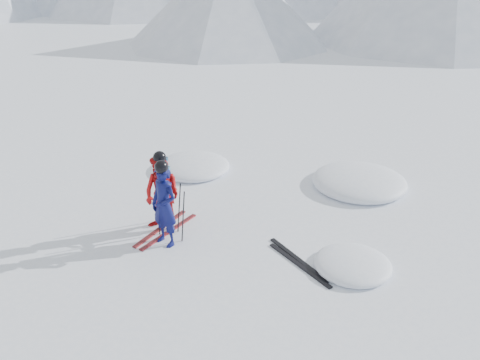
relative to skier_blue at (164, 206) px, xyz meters
The scene contains 12 objects.
ground 2.70m from the skier_blue, 18.90° to the left, with size 160.00×160.00×0.00m, color white.
skier_blue is the anchor object (origin of this frame).
skier_red 0.50m from the skier_blue, 135.73° to the left, with size 0.81×0.63×1.67m, color #B20E0F.
pole_blue_left 0.44m from the skier_blue, 153.43° to the left, with size 0.02×0.02×1.12m, color black.
pole_blue_right 0.45m from the skier_blue, 45.00° to the left, with size 0.02×0.02×1.12m, color black.
pole_red_left 0.93m from the skier_blue, 137.69° to the left, with size 0.02×0.02×1.11m, color black.
pole_red_right 0.58m from the skier_blue, 96.64° to the left, with size 0.02×0.02×1.11m, color black.
ski_worn_left 1.02m from the skier_blue, 143.87° to the left, with size 0.09×1.70×0.03m, color black.
ski_worn_right 0.93m from the skier_blue, 124.30° to the left, with size 0.09×1.70×0.03m, color black.
ski_loose_a 2.76m from the skier_blue, 20.48° to the left, with size 0.09×1.70×0.03m, color black.
ski_loose_b 2.81m from the skier_blue, 16.73° to the left, with size 0.09×1.70×0.03m, color black.
snow_lumps 3.96m from the skier_blue, 73.95° to the left, with size 6.93×5.26×0.51m.
Camera 1 is at (3.58, -7.22, 5.44)m, focal length 38.00 mm.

